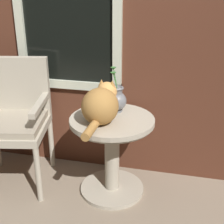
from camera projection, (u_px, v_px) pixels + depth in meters
name	position (u px, v px, depth m)	size (l,w,h in m)	color
ground_plane	(73.00, 208.00, 2.35)	(6.00, 6.00, 0.00)	gray
back_wall	(93.00, 18.00, 2.43)	(4.00, 0.07, 2.60)	#562D1E
wicker_side_table	(112.00, 143.00, 2.39)	(0.63, 0.63, 0.63)	#B2A893
wicker_chair	(13.00, 115.00, 2.51)	(0.63, 0.63, 1.01)	#B2A893
cat	(101.00, 105.00, 2.20)	(0.26, 0.59, 0.27)	#AD7A3D
pewter_vase_with_ivy	(117.00, 99.00, 2.40)	(0.14, 0.14, 0.33)	slate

